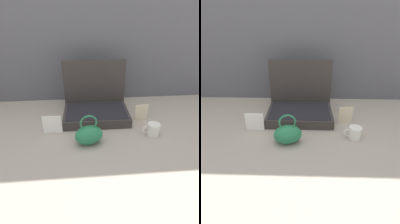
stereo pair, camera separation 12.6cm
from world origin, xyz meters
The scene contains 7 objects.
ground_plane centered at (0.00, 0.00, 0.00)m, with size 6.00×6.00×0.00m, color #9E9384.
back_wall centered at (0.00, 0.58, 0.70)m, with size 3.20×0.06×1.40m, color #56565B.
open_suitcase centered at (-0.02, 0.21, 0.09)m, with size 0.50×0.34×0.42m.
teal_pouch_handbag centered at (-0.09, -0.15, 0.07)m, with size 0.20×0.14×0.21m.
coffee_mug centered at (0.35, -0.08, 0.04)m, with size 0.12×0.08×0.09m.
info_card_left centered at (-0.34, -0.01, 0.07)m, with size 0.13×0.01×0.14m, color white.
poster_card_right centered at (0.32, 0.12, 0.07)m, with size 0.11×0.01×0.13m, color beige.
Camera 2 is at (0.02, -1.12, 0.77)m, focal length 30.16 mm.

